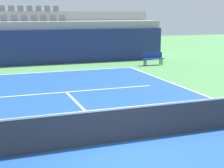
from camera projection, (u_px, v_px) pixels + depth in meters
name	position (u px, v px, depth m)	size (l,w,h in m)	color
ground_plane	(116.00, 143.00, 9.24)	(80.00, 80.00, 0.00)	#4C8C4C
court_surface	(116.00, 142.00, 9.24)	(11.00, 24.00, 0.01)	#1E4C99
baseline_far	(46.00, 72.00, 20.25)	(11.00, 0.10, 0.00)	white
service_line_far	(66.00, 92.00, 15.14)	(8.26, 0.10, 0.00)	white
centre_service_line	(85.00, 111.00, 12.19)	(0.10, 6.40, 0.00)	white
back_wall	(38.00, 48.00, 22.99)	(18.52, 0.30, 2.37)	navy
stands_tier_lower	(35.00, 42.00, 24.18)	(18.52, 2.40, 2.91)	#9E9E99
stands_tier_upper	(31.00, 35.00, 26.32)	(18.52, 2.40, 3.61)	#9E9E99
seating_row_lower	(34.00, 20.00, 23.95)	(4.51, 0.44, 0.44)	slate
seating_row_upper	(30.00, 10.00, 26.01)	(4.51, 0.44, 0.44)	slate
tennis_net	(116.00, 125.00, 9.14)	(11.08, 0.08, 1.07)	black
player_bench	(153.00, 58.00, 23.04)	(1.50, 0.40, 0.85)	navy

